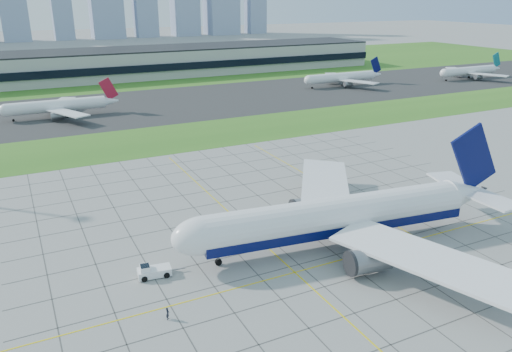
{
  "coord_description": "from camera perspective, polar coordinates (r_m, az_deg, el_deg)",
  "views": [
    {
      "loc": [
        -49.16,
        -65.67,
        44.49
      ],
      "look_at": [
        -2.95,
        27.01,
        7.0
      ],
      "focal_mm": 35.0,
      "sensor_mm": 36.0,
      "label": 1
    }
  ],
  "objects": [
    {
      "name": "distant_jet_2",
      "position": [
        268.55,
        9.82,
        11.05
      ],
      "size": [
        45.85,
        42.66,
        14.08
      ],
      "color": "white",
      "rests_on": "ground"
    },
    {
      "name": "crew_near",
      "position": [
        76.31,
        -10.06,
        -15.22
      ],
      "size": [
        0.75,
        0.85,
        1.95
      ],
      "primitive_type": "imported",
      "rotation": [
        0.0,
        0.0,
        1.07
      ],
      "color": "black",
      "rests_on": "ground"
    },
    {
      "name": "ground",
      "position": [
        93.32,
        9.17,
        -8.85
      ],
      "size": [
        1400.0,
        1400.0,
        0.0
      ],
      "primitive_type": "plane",
      "color": "#969791",
      "rests_on": "ground"
    },
    {
      "name": "distant_jet_3",
      "position": [
        312.64,
        23.24,
        10.98
      ],
      "size": [
        44.11,
        42.66,
        14.08
      ],
      "color": "white",
      "rests_on": "ground"
    },
    {
      "name": "airliner",
      "position": [
        94.44,
        9.45,
        -4.57
      ],
      "size": [
        67.35,
        67.87,
        21.24
      ],
      "rotation": [
        0.0,
        0.0,
        -0.12
      ],
      "color": "white",
      "rests_on": "ground"
    },
    {
      "name": "asphalt_taxiway",
      "position": [
        220.85,
        -13.21,
        7.77
      ],
      "size": [
        700.0,
        75.0,
        0.04
      ],
      "primitive_type": "cube",
      "color": "#383838",
      "rests_on": "ground"
    },
    {
      "name": "pushback_tug",
      "position": [
        86.89,
        -11.73,
        -10.6
      ],
      "size": [
        8.21,
        3.4,
        2.25
      ],
      "rotation": [
        0.0,
        0.0,
        -0.12
      ],
      "color": "white",
      "rests_on": "ground"
    },
    {
      "name": "apron_markings",
      "position": [
        101.64,
        5.75,
        -6.16
      ],
      "size": [
        120.0,
        130.0,
        0.03
      ],
      "color": "#474744",
      "rests_on": "ground"
    },
    {
      "name": "distant_jet_1",
      "position": [
        209.12,
        -21.63,
        7.48
      ],
      "size": [
        41.7,
        42.66,
        14.08
      ],
      "color": "white",
      "rests_on": "ground"
    },
    {
      "name": "grass_far",
      "position": [
        327.45,
        -17.96,
        11.15
      ],
      "size": [
        700.0,
        145.0,
        0.04
      ],
      "primitive_type": "cube",
      "color": "#2A601B",
      "rests_on": "ground"
    },
    {
      "name": "grass_median",
      "position": [
        169.2,
        -8.68,
        4.43
      ],
      "size": [
        700.0,
        35.0,
        0.04
      ],
      "primitive_type": "cube",
      "color": "#2A601B",
      "rests_on": "ground"
    },
    {
      "name": "terminal",
      "position": [
        310.86,
        -9.89,
        12.86
      ],
      "size": [
        260.0,
        43.0,
        15.8
      ],
      "color": "#B7B7B2",
      "rests_on": "ground"
    }
  ]
}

